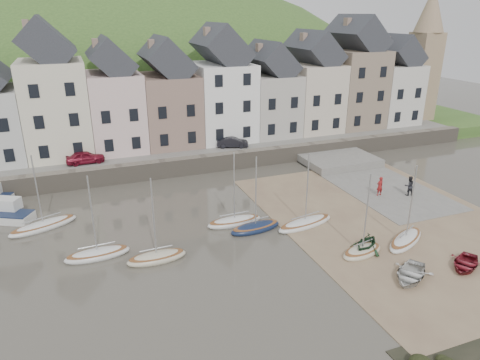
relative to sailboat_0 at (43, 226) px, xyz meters
name	(u,v)px	position (x,y,z in m)	size (l,w,h in m)	color
ground	(269,245)	(15.62, -8.84, -0.26)	(160.00, 160.00, 0.00)	#4B463B
quay_land	(172,132)	(15.62, 23.16, 0.49)	(90.00, 30.00, 1.50)	#355722
quay_street	(194,149)	(15.62, 11.66, 1.29)	(70.00, 7.00, 0.10)	slate
seawall	(203,164)	(15.62, 8.16, 0.64)	(70.00, 1.20, 1.80)	slate
beach	(391,221)	(26.62, -8.84, -0.23)	(18.00, 26.00, 0.06)	brown
slipway	(371,181)	(30.62, -0.84, -0.20)	(8.00, 18.00, 0.12)	slate
hillside	(123,190)	(10.62, 51.16, -18.25)	(134.40, 84.00, 84.00)	#355722
townhouse_terrace	(199,92)	(17.38, 15.16, 7.07)	(61.05, 8.00, 13.93)	white
church_spire	(425,51)	(50.17, 15.16, 10.80)	(4.00, 4.00, 18.00)	#997F60
sailboat_0	(43,226)	(0.00, 0.00, 0.00)	(5.51, 3.38, 6.32)	silver
sailboat_1	(98,254)	(3.69, -6.09, 0.00)	(4.56, 1.72, 6.32)	silver
sailboat_2	(157,257)	(7.47, -8.00, 0.01)	(4.18, 1.63, 6.32)	beige
sailboat_3	(234,221)	(14.41, -4.73, 0.00)	(4.63, 1.58, 6.32)	silver
sailboat_4	(305,223)	(19.60, -7.06, 0.00)	(5.48, 2.52, 6.32)	silver
sailboat_5	(255,227)	(15.59, -6.31, 0.01)	(4.42, 1.98, 6.32)	#13203D
sailboat_6	(406,240)	(25.25, -12.16, 0.00)	(4.89, 3.57, 6.32)	silver
sailboat_7	(362,251)	(21.21, -12.41, 0.01)	(3.70, 2.21, 6.32)	beige
motorboat_0	(1,213)	(-3.29, 2.97, 0.32)	(5.71, 4.16, 1.70)	silver
rowboat_white	(410,274)	(22.18, -16.13, 0.16)	(2.49, 3.48, 0.72)	silver
rowboat_green	(367,243)	(21.71, -12.17, 0.47)	(2.19, 2.54, 1.34)	#15311A
rowboat_red	(465,264)	(26.55, -16.40, 0.12)	(2.21, 3.09, 0.64)	maroon
person_red	(380,186)	(28.98, -4.17, 0.77)	(0.66, 0.43, 1.82)	maroon
person_dark	(409,186)	(31.52, -5.12, 0.79)	(0.91, 0.71, 1.87)	black
car_left	(85,157)	(3.89, 10.66, 1.98)	(1.52, 3.78, 1.29)	maroon
car_right	(233,142)	(19.88, 10.66, 1.93)	(1.25, 3.57, 1.18)	black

